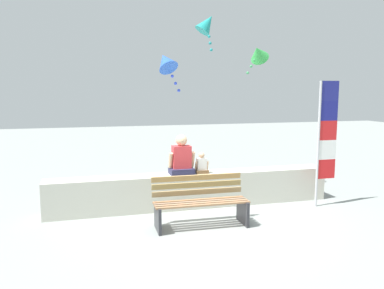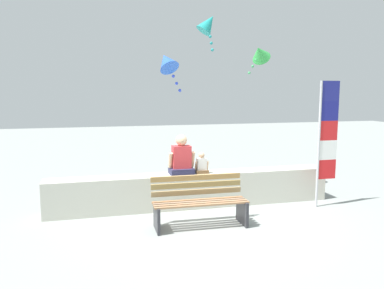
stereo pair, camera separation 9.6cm
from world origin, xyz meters
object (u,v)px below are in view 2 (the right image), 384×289
at_px(park_bench, 199,203).
at_px(kite_teal, 208,24).
at_px(person_adult, 181,159).
at_px(person_child, 202,165).
at_px(kite_green, 260,53).
at_px(flag_banner, 325,135).
at_px(kite_blue, 167,62).

xyz_separation_m(park_bench, kite_teal, (1.25, 3.66, 3.74)).
bearing_deg(park_bench, person_adult, 93.85).
distance_m(person_child, kite_green, 4.39).
height_order(flag_banner, kite_teal, kite_teal).
relative_size(park_bench, kite_teal, 1.57).
relative_size(person_child, flag_banner, 0.17).
relative_size(kite_green, kite_blue, 0.83).
bearing_deg(kite_teal, kite_green, 2.30).
bearing_deg(person_child, flag_banner, -14.11).
distance_m(person_adult, flag_banner, 3.00).
xyz_separation_m(park_bench, person_adult, (-0.07, 1.11, 0.61)).
distance_m(person_child, kite_teal, 4.25).
relative_size(person_adult, flag_banner, 0.31).
height_order(park_bench, kite_blue, kite_blue).
xyz_separation_m(park_bench, kite_blue, (0.05, 3.27, 2.71)).
bearing_deg(kite_blue, park_bench, -90.92).
bearing_deg(flag_banner, person_adult, 167.92).
xyz_separation_m(flag_banner, kite_blue, (-2.77, 2.78, 1.63)).
relative_size(flag_banner, kite_blue, 2.40).
relative_size(park_bench, flag_banner, 0.65).
bearing_deg(person_adult, kite_blue, 86.63).
xyz_separation_m(park_bench, flag_banner, (2.82, 0.49, 1.08)).
height_order(person_adult, kite_green, kite_green).
height_order(person_adult, kite_blue, kite_blue).
height_order(person_child, flag_banner, flag_banner).
bearing_deg(person_child, kite_green, 47.28).
relative_size(person_adult, person_child, 1.86).
bearing_deg(kite_green, kite_teal, -177.70).
bearing_deg(person_adult, park_bench, -86.15).
relative_size(flag_banner, kite_green, 2.87).
xyz_separation_m(person_adult, kite_teal, (1.33, 2.56, 3.13)).
height_order(person_child, kite_green, kite_green).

